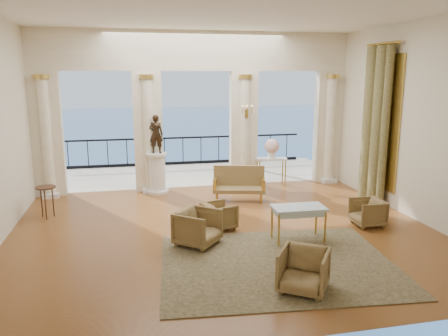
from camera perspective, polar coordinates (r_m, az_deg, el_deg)
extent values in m
plane|color=#481C09|center=(9.46, 0.11, -8.32)|extent=(9.00, 9.00, 0.00)
plane|color=beige|center=(5.14, 9.64, 0.10)|extent=(9.00, 0.00, 9.00)
plane|color=beige|center=(10.81, 24.24, 5.46)|extent=(0.00, 8.00, 8.00)
plane|color=white|center=(8.94, 0.13, 19.80)|extent=(9.00, 9.00, 0.00)
cube|color=beige|center=(12.67, -3.71, 15.02)|extent=(9.00, 0.30, 1.10)
cube|color=beige|center=(12.81, -22.07, 4.04)|extent=(0.80, 0.30, 3.40)
cylinder|color=beige|center=(12.64, -22.16, 3.48)|extent=(0.28, 0.28, 3.20)
cylinder|color=gold|center=(12.53, -22.77, 10.95)|extent=(0.40, 0.40, 0.12)
cube|color=silver|center=(12.94, -21.62, -3.27)|extent=(0.45, 0.45, 0.12)
cube|color=beige|center=(12.62, -9.88, 4.64)|extent=(0.80, 0.30, 3.40)
cylinder|color=beige|center=(12.46, -9.83, 4.08)|extent=(0.28, 0.28, 3.20)
cylinder|color=gold|center=(12.34, -10.11, 11.69)|extent=(0.40, 0.40, 0.12)
cube|color=silver|center=(12.76, -9.58, -2.78)|extent=(0.45, 0.45, 0.12)
cube|color=beige|center=(13.03, 2.55, 5.04)|extent=(0.80, 0.30, 3.40)
cylinder|color=beige|center=(12.87, 2.75, 4.50)|extent=(0.28, 0.28, 3.20)
cylinder|color=gold|center=(12.76, 2.82, 11.86)|extent=(0.40, 0.40, 0.12)
cube|color=silver|center=(13.17, 2.68, -2.15)|extent=(0.45, 0.45, 0.12)
cube|color=beige|center=(13.96, 13.38, 5.20)|extent=(0.80, 0.30, 3.40)
cylinder|color=beige|center=(13.81, 13.68, 4.69)|extent=(0.28, 0.28, 3.20)
cylinder|color=gold|center=(13.71, 14.03, 11.54)|extent=(0.40, 0.40, 0.12)
cube|color=silver|center=(14.09, 13.37, -1.53)|extent=(0.45, 0.45, 0.12)
cube|color=#A49886|center=(14.96, -4.61, -0.87)|extent=(10.00, 3.60, 0.10)
cube|color=black|center=(16.34, -5.42, 3.96)|extent=(9.00, 0.06, 0.06)
cube|color=black|center=(16.50, -5.35, 0.69)|extent=(9.00, 0.06, 0.10)
cylinder|color=black|center=(16.41, -5.38, 2.23)|extent=(0.03, 0.03, 1.00)
cylinder|color=black|center=(16.45, -19.71, 1.59)|extent=(0.03, 0.03, 1.00)
cylinder|color=black|center=(17.37, 8.19, 2.71)|extent=(0.03, 0.03, 1.00)
cylinder|color=#4C3823|center=(15.79, 2.14, 7.74)|extent=(0.20, 0.20, 4.20)
plane|color=#265B8E|center=(69.31, -10.50, 4.21)|extent=(160.00, 160.00, 0.00)
cylinder|color=brown|center=(11.59, 20.28, 4.91)|extent=(0.26, 0.26, 4.00)
cylinder|color=brown|center=(11.95, 18.97, 5.20)|extent=(0.32, 0.32, 4.00)
cylinder|color=brown|center=(12.35, 18.06, 5.47)|extent=(0.26, 0.26, 4.00)
cylinder|color=gold|center=(11.94, 20.05, 15.00)|extent=(0.08, 1.40, 0.08)
cube|color=gold|center=(12.04, 19.87, 5.67)|extent=(0.04, 1.60, 3.40)
cube|color=gold|center=(12.67, 2.94, 7.11)|extent=(0.10, 0.04, 0.25)
cylinder|color=gold|center=(12.55, 2.42, 7.52)|extent=(0.02, 0.02, 0.22)
cylinder|color=gold|center=(12.59, 3.04, 7.53)|extent=(0.02, 0.02, 0.22)
cylinder|color=gold|center=(12.63, 3.66, 7.54)|extent=(0.02, 0.02, 0.22)
cube|color=#2E301A|center=(8.01, 7.02, -12.27)|extent=(4.36, 3.53, 0.02)
imported|color=#49331B|center=(8.66, -3.44, -7.56)|extent=(1.03, 1.03, 0.78)
imported|color=#49331B|center=(7.02, 10.36, -12.79)|extent=(0.97, 0.96, 0.74)
imported|color=#49331B|center=(10.25, 18.25, -5.37)|extent=(0.60, 0.64, 0.66)
imported|color=#49331B|center=(9.54, -0.63, -6.09)|extent=(0.75, 0.78, 0.65)
cube|color=#49331B|center=(11.62, 1.96, -2.84)|extent=(1.46, 0.87, 0.10)
cube|color=#49331B|center=(11.80, 1.96, -0.99)|extent=(1.35, 0.40, 0.56)
cube|color=gold|center=(11.59, -1.20, -1.95)|extent=(0.21, 0.56, 0.26)
cube|color=gold|center=(11.60, 5.13, -1.98)|extent=(0.21, 0.56, 0.26)
cylinder|color=gold|center=(11.46, -0.99, -3.97)|extent=(0.05, 0.05, 0.25)
cylinder|color=gold|center=(11.47, 4.91, -4.00)|extent=(0.05, 0.05, 0.25)
cylinder|color=gold|center=(11.89, -0.90, -3.38)|extent=(0.05, 0.05, 0.25)
cylinder|color=gold|center=(11.90, 4.79, -3.40)|extent=(0.05, 0.05, 0.25)
cube|color=#A8C1D0|center=(8.88, 9.74, -5.14)|extent=(1.07, 0.61, 0.05)
cylinder|color=gold|center=(8.63, 7.17, -8.08)|extent=(0.04, 0.04, 0.67)
cylinder|color=gold|center=(8.95, 13.07, -7.57)|extent=(0.04, 0.04, 0.67)
cylinder|color=gold|center=(9.06, 6.29, -7.07)|extent=(0.04, 0.04, 0.67)
cylinder|color=gold|center=(9.37, 11.94, -6.63)|extent=(0.04, 0.04, 0.67)
cylinder|color=silver|center=(12.61, -8.64, -3.01)|extent=(0.62, 0.62, 0.08)
cylinder|color=silver|center=(12.48, -8.71, -0.66)|extent=(0.46, 0.46, 1.00)
cylinder|color=silver|center=(12.38, -8.79, 1.78)|extent=(0.58, 0.58, 0.06)
imported|color=black|center=(12.29, -8.88, 4.40)|extent=(0.45, 0.35, 1.08)
cube|color=silver|center=(13.11, 6.23, 1.19)|extent=(0.96, 0.57, 0.05)
cylinder|color=gold|center=(13.06, 4.46, -0.75)|extent=(0.04, 0.04, 0.81)
cylinder|color=gold|center=(13.11, 7.98, -0.78)|extent=(0.04, 0.04, 0.81)
cylinder|color=gold|center=(13.30, 4.43, -0.50)|extent=(0.04, 0.04, 0.81)
cylinder|color=gold|center=(13.35, 7.88, -0.54)|extent=(0.04, 0.04, 0.81)
cylinder|color=white|center=(13.08, 6.25, 1.88)|extent=(0.22, 0.22, 0.27)
sphere|color=#D08F94|center=(13.04, 6.27, 2.84)|extent=(0.43, 0.43, 0.43)
cylinder|color=black|center=(10.96, -22.30, -2.35)|extent=(0.46, 0.46, 0.03)
cylinder|color=black|center=(11.09, -21.42, -4.12)|extent=(0.03, 0.03, 0.72)
cylinder|color=black|center=(11.15, -22.72, -4.15)|extent=(0.03, 0.03, 0.72)
cylinder|color=black|center=(10.91, -22.29, -4.46)|extent=(0.03, 0.03, 0.72)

